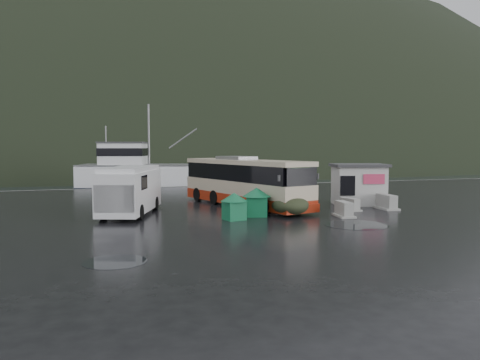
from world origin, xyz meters
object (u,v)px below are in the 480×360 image
object	(u,v)px
dome_tent	(290,215)
jersey_barrier_b	(344,217)
waste_bin_right	(256,216)
coach_bus	(244,206)
jersey_barrier_c	(350,210)
white_van	(131,214)
ticket_kiosk	(358,205)
jersey_barrier_a	(386,209)
waste_bin_left	(234,220)
fishing_trawler	(175,181)

from	to	relation	value
dome_tent	jersey_barrier_b	distance (m)	2.94
jersey_barrier_b	dome_tent	bearing A→B (deg)	150.92
waste_bin_right	dome_tent	size ratio (longest dim) A/B	0.53
coach_bus	dome_tent	bearing A→B (deg)	-91.86
jersey_barrier_c	white_van	bearing A→B (deg)	169.32
jersey_barrier_b	jersey_barrier_c	size ratio (longest dim) A/B	1.11
dome_tent	ticket_kiosk	distance (m)	6.93
coach_bus	ticket_kiosk	distance (m)	7.58
coach_bus	dome_tent	size ratio (longest dim) A/B	3.82
waste_bin_right	jersey_barrier_a	bearing A→B (deg)	1.63
waste_bin_left	ticket_kiosk	size ratio (longest dim) A/B	0.41
waste_bin_right	ticket_kiosk	size ratio (longest dim) A/B	0.46
fishing_trawler	jersey_barrier_a	bearing A→B (deg)	-58.95
jersey_barrier_c	dome_tent	bearing A→B (deg)	-170.68
waste_bin_right	jersey_barrier_a	xyz separation A→B (m)	(8.60, 0.25, 0.00)
white_van	waste_bin_right	bearing A→B (deg)	-3.65
white_van	jersey_barrier_b	xyz separation A→B (m)	(10.96, -4.51, 0.00)
white_van	jersey_barrier_c	distance (m)	12.87
waste_bin_left	fishing_trawler	size ratio (longest dim) A/B	0.06
waste_bin_right	dome_tent	bearing A→B (deg)	-7.20
white_van	fishing_trawler	distance (m)	26.89
ticket_kiosk	jersey_barrier_a	bearing A→B (deg)	-63.86
white_van	dome_tent	bearing A→B (deg)	-0.18
coach_bus	white_van	xyz separation A→B (m)	(-7.28, -1.55, 0.00)
jersey_barrier_c	jersey_barrier_a	bearing A→B (deg)	-4.92
white_van	ticket_kiosk	xyz separation A→B (m)	(14.67, -0.15, 0.00)
white_van	waste_bin_left	bearing A→B (deg)	-16.89
coach_bus	dome_tent	xyz separation A→B (m)	(1.11, -4.63, 0.00)
waste_bin_right	jersey_barrier_a	size ratio (longest dim) A/B	0.88
waste_bin_right	fishing_trawler	bearing A→B (deg)	88.42
jersey_barrier_a	dome_tent	bearing A→B (deg)	-175.85
jersey_barrier_a	jersey_barrier_b	size ratio (longest dim) A/B	1.08
jersey_barrier_a	fishing_trawler	world-z (taller)	fishing_trawler
waste_bin_right	jersey_barrier_b	world-z (taller)	waste_bin_right
waste_bin_left	waste_bin_right	size ratio (longest dim) A/B	0.90
white_van	fishing_trawler	xyz separation A→B (m)	(7.29, 25.89, 0.00)
dome_tent	jersey_barrier_b	world-z (taller)	dome_tent
coach_bus	dome_tent	distance (m)	4.76
jersey_barrier_a	jersey_barrier_b	xyz separation A→B (m)	(-4.13, -1.91, 0.00)
coach_bus	waste_bin_left	size ratio (longest dim) A/B	8.02
waste_bin_right	fishing_trawler	distance (m)	28.74
waste_bin_left	dome_tent	xyz separation A→B (m)	(3.47, 0.61, 0.00)
coach_bus	jersey_barrier_a	world-z (taller)	coach_bus
waste_bin_right	fishing_trawler	xyz separation A→B (m)	(0.79, 28.73, 0.00)
coach_bus	jersey_barrier_b	distance (m)	7.09
ticket_kiosk	jersey_barrier_c	bearing A→B (deg)	-115.95
white_van	ticket_kiosk	bearing A→B (deg)	19.38
fishing_trawler	dome_tent	bearing A→B (deg)	-72.08
white_van	jersey_barrier_a	distance (m)	15.32
dome_tent	coach_bus	bearing A→B (deg)	103.53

